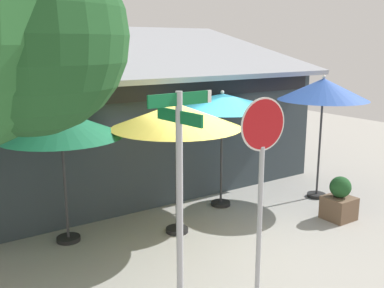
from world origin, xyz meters
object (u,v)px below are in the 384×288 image
at_px(patio_umbrella_royal_blue_far_right, 323,90).
at_px(patio_umbrella_forest_green_left, 61,125).
at_px(patio_umbrella_mustard_center, 176,116).
at_px(patio_umbrella_teal_right, 222,102).
at_px(street_sign_post, 180,182).
at_px(stop_sign, 262,166).
at_px(sidewalk_planter, 339,201).

bearing_deg(patio_umbrella_royal_blue_far_right, patio_umbrella_forest_green_left, 170.57).
height_order(patio_umbrella_forest_green_left, patio_umbrella_royal_blue_far_right, patio_umbrella_royal_blue_far_right).
bearing_deg(patio_umbrella_mustard_center, patio_umbrella_teal_right, 22.93).
relative_size(street_sign_post, stop_sign, 1.04).
relative_size(stop_sign, sidewalk_planter, 3.18).
distance_m(stop_sign, patio_umbrella_forest_green_left, 3.81).
distance_m(street_sign_post, patio_umbrella_teal_right, 4.23).
bearing_deg(stop_sign, patio_umbrella_forest_green_left, 114.50).
distance_m(patio_umbrella_mustard_center, sidewalk_planter, 3.93).
xyz_separation_m(street_sign_post, sidewalk_planter, (4.55, 0.93, -1.47)).
relative_size(patio_umbrella_mustard_center, sidewalk_planter, 2.82).
bearing_deg(patio_umbrella_teal_right, stop_sign, -120.00).
relative_size(patio_umbrella_mustard_center, patio_umbrella_royal_blue_far_right, 0.90).
xyz_separation_m(stop_sign, sidewalk_planter, (3.49, 1.32, -1.61)).
bearing_deg(patio_umbrella_teal_right, patio_umbrella_forest_green_left, 178.07).
distance_m(patio_umbrella_teal_right, sidewalk_planter, 3.23).
bearing_deg(patio_umbrella_forest_green_left, patio_umbrella_mustard_center, -22.75).
bearing_deg(sidewalk_planter, patio_umbrella_teal_right, 127.64).
xyz_separation_m(patio_umbrella_mustard_center, patio_umbrella_royal_blue_far_right, (3.87, -0.16, 0.27)).
distance_m(stop_sign, sidewalk_planter, 4.07).
bearing_deg(stop_sign, sidewalk_planter, 20.70).
relative_size(patio_umbrella_royal_blue_far_right, sidewalk_planter, 3.15).
distance_m(patio_umbrella_forest_green_left, sidewalk_planter, 5.80).
distance_m(patio_umbrella_royal_blue_far_right, sidewalk_planter, 2.57).
bearing_deg(sidewalk_planter, patio_umbrella_mustard_center, 156.99).
relative_size(patio_umbrella_forest_green_left, patio_umbrella_royal_blue_far_right, 0.87).
relative_size(street_sign_post, patio_umbrella_forest_green_left, 1.20).
xyz_separation_m(patio_umbrella_forest_green_left, patio_umbrella_teal_right, (3.51, -0.12, 0.16)).
bearing_deg(patio_umbrella_royal_blue_far_right, stop_sign, -149.17).
height_order(stop_sign, patio_umbrella_mustard_center, stop_sign).
bearing_deg(street_sign_post, patio_umbrella_royal_blue_far_right, 21.96).
height_order(street_sign_post, sidewalk_planter, street_sign_post).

